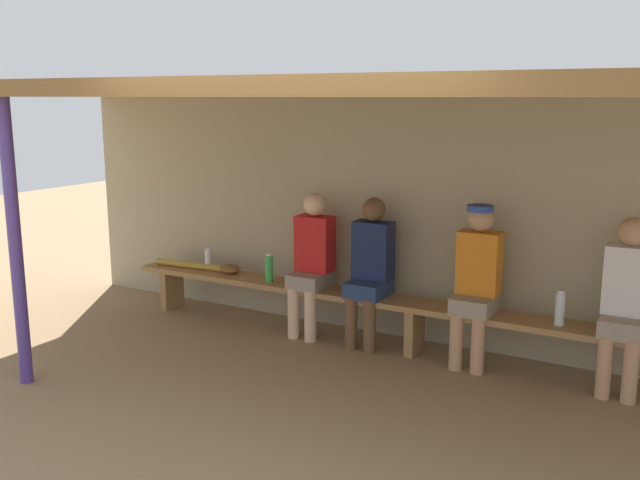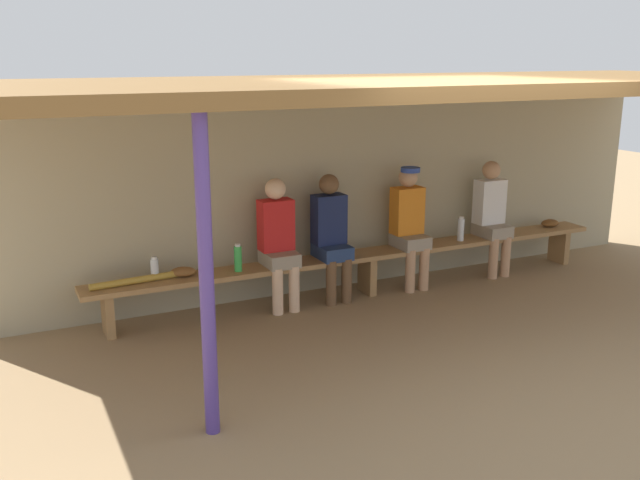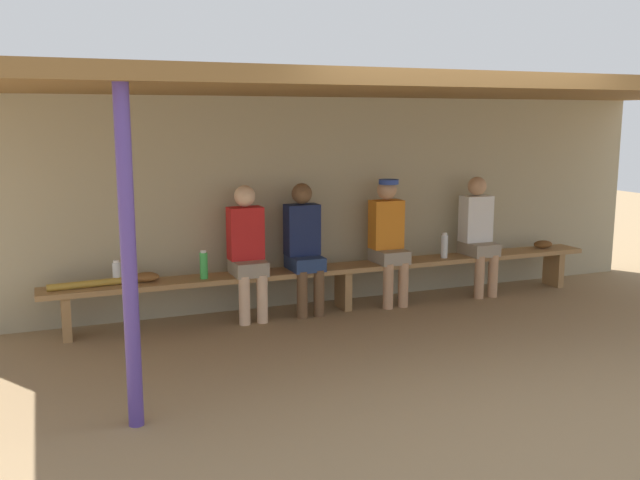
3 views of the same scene
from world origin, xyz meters
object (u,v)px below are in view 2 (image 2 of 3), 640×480
at_px(player_near_post, 331,232).
at_px(player_in_red, 278,239).
at_px(player_leftmost, 492,213).
at_px(baseball_glove_tan, 183,272).
at_px(player_with_sunglasses, 410,222).
at_px(water_bottle_clear, 238,258).
at_px(baseball_glove_worn, 550,223).
at_px(water_bottle_green, 155,269).
at_px(baseball_bat, 134,281).
at_px(bench, 367,259).
at_px(support_post, 207,281).
at_px(water_bottle_orange, 461,229).

height_order(player_near_post, player_in_red, same).
relative_size(player_leftmost, baseball_glove_tan, 5.56).
xyz_separation_m(player_with_sunglasses, water_bottle_clear, (-2.01, -0.04, -0.15)).
bearing_deg(player_near_post, baseball_glove_worn, 0.68).
bearing_deg(water_bottle_green, player_near_post, -1.37).
relative_size(baseball_glove_worn, baseball_bat, 0.29).
xyz_separation_m(player_leftmost, baseball_glove_tan, (-3.68, 0.03, -0.22)).
relative_size(bench, baseball_bat, 7.30).
xyz_separation_m(support_post, player_near_post, (1.97, 2.10, -0.37)).
relative_size(bench, baseball_glove_worn, 25.00).
xyz_separation_m(water_bottle_green, water_bottle_clear, (0.80, -0.09, 0.03)).
bearing_deg(player_near_post, water_bottle_clear, -177.56).
xyz_separation_m(bench, baseball_bat, (-2.49, -0.00, 0.11)).
distance_m(bench, baseball_bat, 2.49).
xyz_separation_m(player_with_sunglasses, water_bottle_orange, (0.68, -0.03, -0.15)).
distance_m(support_post, water_bottle_orange, 4.19).
relative_size(player_in_red, baseball_bat, 1.63).
bearing_deg(player_in_red, water_bottle_orange, -0.78).
bearing_deg(bench, baseball_bat, -180.00).
height_order(support_post, player_near_post, support_post).
xyz_separation_m(support_post, baseball_bat, (-0.08, 2.10, -0.61)).
bearing_deg(water_bottle_green, player_leftmost, -0.64).
distance_m(player_near_post, player_with_sunglasses, 0.96).
relative_size(player_in_red, water_bottle_clear, 4.81).
bearing_deg(baseball_glove_worn, baseball_glove_tan, 176.87).
relative_size(player_with_sunglasses, baseball_bat, 1.64).
bearing_deg(player_in_red, support_post, -123.08).
bearing_deg(player_near_post, player_leftmost, 0.00).
bearing_deg(player_leftmost, baseball_bat, -179.96).
bearing_deg(player_with_sunglasses, support_post, -144.34).
distance_m(bench, water_bottle_clear, 1.50).
relative_size(bench, water_bottle_clear, 21.62).
xyz_separation_m(water_bottle_clear, baseball_glove_worn, (4.09, 0.08, -0.09)).
bearing_deg(water_bottle_green, support_post, -93.26).
xyz_separation_m(player_near_post, baseball_glove_worn, (3.05, 0.04, -0.22)).
bearing_deg(support_post, water_bottle_clear, 65.87).
distance_m(player_with_sunglasses, water_bottle_green, 2.82).
relative_size(water_bottle_clear, baseball_glove_worn, 1.16).
xyz_separation_m(player_near_post, player_in_red, (-0.60, 0.00, 0.00)).
xyz_separation_m(player_leftmost, baseball_glove_worn, (0.95, 0.04, -0.22)).
xyz_separation_m(player_leftmost, baseball_bat, (-4.15, -0.00, -0.24)).
distance_m(support_post, bench, 3.27).
bearing_deg(water_bottle_clear, player_near_post, 2.44).
distance_m(player_near_post, player_leftmost, 2.10).
bearing_deg(water_bottle_green, player_with_sunglasses, -0.89).
bearing_deg(water_bottle_clear, player_in_red, 5.68).
bearing_deg(bench, player_with_sunglasses, 0.39).
bearing_deg(baseball_glove_tan, baseball_bat, 21.28).
bearing_deg(water_bottle_clear, baseball_glove_worn, 1.13).
height_order(water_bottle_green, baseball_glove_tan, water_bottle_green).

